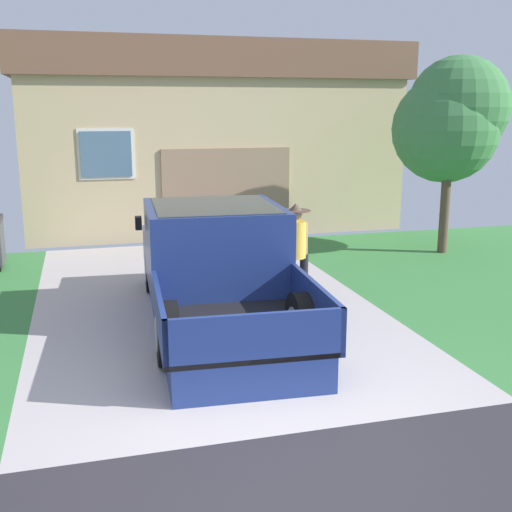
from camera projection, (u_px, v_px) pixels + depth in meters
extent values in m
cube|color=#BBB1AF|center=(201.00, 302.00, 10.31)|extent=(5.20, 9.00, 0.06)
cube|color=navy|center=(220.00, 309.00, 9.16)|extent=(2.10, 5.27, 0.42)
cube|color=navy|center=(214.00, 247.00, 9.43)|extent=(2.07, 2.18, 1.23)
cube|color=#1E2833|center=(214.00, 222.00, 9.35)|extent=(1.83, 2.00, 0.52)
cube|color=navy|center=(201.00, 246.00, 11.00)|extent=(2.01, 1.18, 0.60)
cube|color=black|center=(239.00, 330.00, 7.61)|extent=(2.07, 2.15, 0.06)
cube|color=navy|center=(159.00, 315.00, 7.36)|extent=(0.18, 2.04, 0.56)
cube|color=navy|center=(315.00, 305.00, 7.75)|extent=(0.18, 2.04, 0.56)
cube|color=navy|center=(257.00, 339.00, 6.61)|extent=(1.96, 0.18, 0.56)
cube|color=black|center=(138.00, 223.00, 9.84)|extent=(0.11, 0.19, 0.20)
cylinder|color=black|center=(153.00, 268.00, 10.75)|extent=(0.31, 0.81, 0.80)
cylinder|color=#9E9EA3|center=(153.00, 268.00, 10.75)|extent=(0.31, 0.46, 0.44)
cylinder|color=black|center=(251.00, 263.00, 11.09)|extent=(0.31, 0.81, 0.80)
cylinder|color=#9E9EA3|center=(251.00, 263.00, 11.09)|extent=(0.31, 0.46, 0.44)
cylinder|color=black|center=(167.00, 333.00, 7.65)|extent=(0.31, 0.81, 0.80)
cylinder|color=#9E9EA3|center=(167.00, 333.00, 7.65)|extent=(0.31, 0.46, 0.44)
cylinder|color=black|center=(303.00, 323.00, 7.99)|extent=(0.31, 0.81, 0.80)
cylinder|color=#9E9EA3|center=(303.00, 323.00, 7.99)|extent=(0.31, 0.46, 0.44)
cylinder|color=black|center=(304.00, 280.00, 9.99)|extent=(0.13, 0.13, 0.82)
cylinder|color=black|center=(285.00, 283.00, 9.78)|extent=(0.13, 0.13, 0.82)
cylinder|color=gold|center=(295.00, 240.00, 9.74)|extent=(0.33, 0.33, 0.57)
cylinder|color=tan|center=(305.00, 241.00, 9.86)|extent=(0.09, 0.09, 0.61)
cylinder|color=tan|center=(285.00, 244.00, 9.64)|extent=(0.09, 0.09, 0.61)
sphere|color=tan|center=(296.00, 214.00, 9.64)|extent=(0.20, 0.20, 0.20)
cylinder|color=brown|center=(296.00, 211.00, 9.63)|extent=(0.47, 0.47, 0.01)
cone|color=brown|center=(296.00, 207.00, 9.62)|extent=(0.21, 0.21, 0.11)
cube|color=#232328|center=(311.00, 306.00, 9.68)|extent=(0.30, 0.22, 0.19)
torus|color=#232328|center=(311.00, 297.00, 9.65)|extent=(0.28, 0.02, 0.28)
cube|color=#CAB284|center=(200.00, 151.00, 18.01)|extent=(9.16, 6.85, 3.74)
cube|color=brown|center=(198.00, 66.00, 17.49)|extent=(9.53, 7.13, 0.88)
cube|color=#93755B|center=(227.00, 194.00, 14.95)|extent=(3.06, 0.06, 2.14)
cube|color=slate|center=(106.00, 154.00, 14.02)|extent=(1.10, 0.05, 1.00)
cube|color=silver|center=(106.00, 154.00, 14.04)|extent=(1.23, 0.02, 1.12)
cylinder|color=brown|center=(445.00, 208.00, 13.53)|extent=(0.20, 0.20, 1.93)
sphere|color=#407E44|center=(458.00, 107.00, 13.40)|extent=(2.14, 2.14, 2.14)
sphere|color=#407E44|center=(446.00, 129.00, 13.47)|extent=(2.26, 2.26, 2.26)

